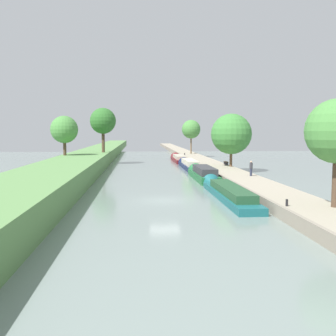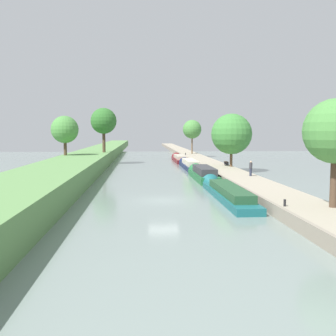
{
  "view_description": "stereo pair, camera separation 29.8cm",
  "coord_description": "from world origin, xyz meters",
  "views": [
    {
      "loc": [
        -2.13,
        -31.22,
        5.61
      ],
      "look_at": [
        1.63,
        17.85,
        1.0
      ],
      "focal_mm": 41.18,
      "sensor_mm": 36.0,
      "label": 1
    },
    {
      "loc": [
        -1.83,
        -31.24,
        5.61
      ],
      "look_at": [
        1.63,
        17.85,
        1.0
      ],
      "focal_mm": 41.18,
      "sensor_mm": 36.0,
      "label": 2
    }
  ],
  "objects": [
    {
      "name": "ground_plane",
      "position": [
        0.0,
        0.0,
        0.0
      ],
      "size": [
        160.0,
        160.0,
        0.0
      ],
      "primitive_type": "plane",
      "color": "slate"
    },
    {
      "name": "left_grassy_bank",
      "position": [
        -10.53,
        0.0,
        1.06
      ],
      "size": [
        6.83,
        260.0,
        2.13
      ],
      "color": "#5B894C",
      "rests_on": "ground_plane"
    },
    {
      "name": "right_towpath",
      "position": [
        9.1,
        0.0,
        0.41
      ],
      "size": [
        3.96,
        260.0,
        0.83
      ],
      "color": "#9E937F",
      "rests_on": "ground_plane"
    },
    {
      "name": "stone_quay",
      "position": [
        6.99,
        0.0,
        0.44
      ],
      "size": [
        0.25,
        260.0,
        0.88
      ],
      "color": "gray",
      "rests_on": "ground_plane"
    },
    {
      "name": "narrowboat_teal",
      "position": [
        5.44,
        1.17,
        0.47
      ],
      "size": [
        2.0,
        15.22,
        1.9
      ],
      "color": "#195B60",
      "rests_on": "ground_plane"
    },
    {
      "name": "narrowboat_green",
      "position": [
        5.53,
        14.26,
        0.64
      ],
      "size": [
        2.19,
        11.59,
        2.23
      ],
      "color": "#1E6033",
      "rests_on": "ground_plane"
    },
    {
      "name": "narrowboat_navy",
      "position": [
        5.67,
        28.15,
        0.57
      ],
      "size": [
        1.98,
        13.73,
        2.02
      ],
      "color": "#141E42",
      "rests_on": "ground_plane"
    },
    {
      "name": "narrowboat_maroon",
      "position": [
        5.55,
        42.18,
        0.51
      ],
      "size": [
        2.16,
        13.57,
        2.05
      ],
      "color": "maroon",
      "rests_on": "ground_plane"
    },
    {
      "name": "tree_rightbank_midnear",
      "position": [
        10.66,
        21.24,
        5.33
      ],
      "size": [
        5.6,
        5.6,
        7.31
      ],
      "color": "brown",
      "rests_on": "right_towpath"
    },
    {
      "name": "tree_rightbank_midfar",
      "position": [
        9.41,
        52.94,
        6.19
      ],
      "size": [
        4.09,
        4.09,
        7.42
      ],
      "color": "brown",
      "rests_on": "right_towpath"
    },
    {
      "name": "tree_leftbank_downstream",
      "position": [
        -8.15,
        35.44,
        7.46
      ],
      "size": [
        4.41,
        4.41,
        7.58
      ],
      "color": "#4C3828",
      "rests_on": "left_grassy_bank"
    },
    {
      "name": "tree_leftbank_upstream",
      "position": [
        -13.13,
        27.29,
        5.96
      ],
      "size": [
        4.07,
        4.07,
        5.89
      ],
      "color": "#4C3828",
      "rests_on": "left_grassy_bank"
    },
    {
      "name": "person_walking",
      "position": [
        10.1,
        9.73,
        1.7
      ],
      "size": [
        0.34,
        0.34,
        1.66
      ],
      "color": "#282D42",
      "rests_on": "right_towpath"
    },
    {
      "name": "mooring_bollard_near",
      "position": [
        7.42,
        -7.32,
        1.05
      ],
      "size": [
        0.16,
        0.16,
        0.45
      ],
      "color": "black",
      "rests_on": "right_towpath"
    },
    {
      "name": "mooring_bollard_far",
      "position": [
        7.42,
        48.03,
        1.05
      ],
      "size": [
        0.16,
        0.16,
        0.45
      ],
      "color": "black",
      "rests_on": "right_towpath"
    },
    {
      "name": "park_bench",
      "position": [
        10.63,
        24.12,
        1.18
      ],
      "size": [
        0.44,
        1.5,
        0.47
      ],
      "color": "#333338",
      "rests_on": "right_towpath"
    }
  ]
}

